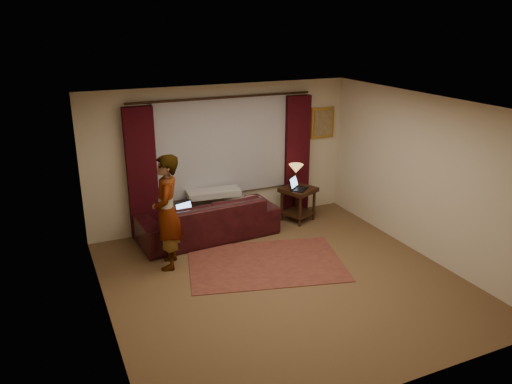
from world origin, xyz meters
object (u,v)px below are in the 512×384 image
(tiffany_lamp, at_px, (296,176))
(laptop_table, at_px, (300,183))
(sofa, at_px, (208,211))
(person, at_px, (167,212))
(laptop_sofa, at_px, (188,211))
(end_table, at_px, (298,204))

(tiffany_lamp, relative_size, laptop_table, 1.19)
(sofa, relative_size, person, 1.35)
(laptop_sofa, height_order, end_table, laptop_sofa)
(tiffany_lamp, xyz_separation_m, laptop_table, (-0.02, -0.19, -0.10))
(laptop_table, height_order, person, person)
(laptop_table, bearing_deg, sofa, 138.87)
(tiffany_lamp, height_order, person, person)
(laptop_sofa, distance_m, person, 0.87)
(laptop_sofa, height_order, person, person)
(tiffany_lamp, bearing_deg, laptop_sofa, -172.52)
(end_table, distance_m, person, 2.92)
(sofa, bearing_deg, person, 37.66)
(laptop_sofa, height_order, tiffany_lamp, tiffany_lamp)
(laptop_table, distance_m, person, 2.81)
(sofa, height_order, end_table, sofa)
(tiffany_lamp, bearing_deg, laptop_table, -94.82)
(sofa, relative_size, tiffany_lamp, 5.57)
(laptop_sofa, height_order, laptop_table, laptop_table)
(sofa, relative_size, end_table, 3.71)
(sofa, height_order, person, person)
(laptop_table, xyz_separation_m, person, (-2.71, -0.74, 0.12))
(end_table, xyz_separation_m, laptop_table, (-0.03, -0.09, 0.45))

